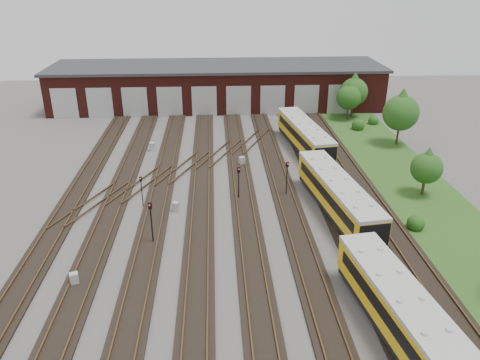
{
  "coord_description": "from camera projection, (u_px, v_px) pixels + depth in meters",
  "views": [
    {
      "loc": [
        -0.55,
        -32.86,
        19.93
      ],
      "look_at": [
        1.67,
        6.51,
        2.0
      ],
      "focal_mm": 35.0,
      "sensor_mm": 36.0,
      "label": 1
    }
  ],
  "objects": [
    {
      "name": "relay_cabinet_2",
      "position": [
        176.0,
        207.0,
        41.81
      ],
      "size": [
        0.66,
        0.61,
        0.88
      ],
      "primitive_type": "cube",
      "rotation": [
        0.0,
        0.0,
        -0.39
      ],
      "color": "#A3A5A8",
      "rests_on": "ground"
    },
    {
      "name": "ground",
      "position": [
        224.0,
        236.0,
        38.14
      ],
      "size": [
        120.0,
        120.0,
        0.0
      ],
      "primitive_type": "plane",
      "color": "#42403D",
      "rests_on": "ground"
    },
    {
      "name": "tree_2",
      "position": [
        401.0,
        109.0,
        55.9
      ],
      "size": [
        4.28,
        4.28,
        7.09
      ],
      "color": "#352718",
      "rests_on": "ground"
    },
    {
      "name": "track_network",
      "position": [
        222.0,
        231.0,
        38.62
      ],
      "size": [
        30.4,
        70.0,
        0.33
      ],
      "color": "black",
      "rests_on": "ground"
    },
    {
      "name": "maintenance_shed",
      "position": [
        217.0,
        85.0,
        73.14
      ],
      "size": [
        51.0,
        12.5,
        6.35
      ],
      "color": "#4C1713",
      "rests_on": "ground"
    },
    {
      "name": "signal_mast_0",
      "position": [
        151.0,
        218.0,
        36.15
      ],
      "size": [
        0.3,
        0.28,
        3.62
      ],
      "rotation": [
        0.0,
        0.0,
        -0.2
      ],
      "color": "black",
      "rests_on": "ground"
    },
    {
      "name": "relay_cabinet_0",
      "position": [
        74.0,
        279.0,
        32.05
      ],
      "size": [
        0.69,
        0.64,
        0.94
      ],
      "primitive_type": "cube",
      "rotation": [
        0.0,
        0.0,
        0.35
      ],
      "color": "#A3A5A8",
      "rests_on": "ground"
    },
    {
      "name": "tree_0",
      "position": [
        354.0,
        89.0,
        66.75
      ],
      "size": [
        3.95,
        3.95,
        6.55
      ],
      "color": "#352718",
      "rests_on": "ground"
    },
    {
      "name": "metro_train",
      "position": [
        337.0,
        195.0,
        40.77
      ],
      "size": [
        4.48,
        46.61,
        2.97
      ],
      "rotation": [
        0.0,
        0.0,
        0.13
      ],
      "color": "black",
      "rests_on": "ground"
    },
    {
      "name": "relay_cabinet_3",
      "position": [
        288.0,
        121.0,
        65.29
      ],
      "size": [
        0.57,
        0.48,
        0.92
      ],
      "primitive_type": "cube",
      "rotation": [
        0.0,
        0.0,
        -0.04
      ],
      "color": "#A3A5A8",
      "rests_on": "ground"
    },
    {
      "name": "relay_cabinet_4",
      "position": [
        242.0,
        161.0,
        51.55
      ],
      "size": [
        0.74,
        0.69,
        0.98
      ],
      "primitive_type": "cube",
      "rotation": [
        0.0,
        0.0,
        0.44
      ],
      "color": "#A3A5A8",
      "rests_on": "ground"
    },
    {
      "name": "signal_mast_3",
      "position": [
        287.0,
        174.0,
        43.99
      ],
      "size": [
        0.29,
        0.28,
        3.46
      ],
      "rotation": [
        0.0,
        0.0,
        0.35
      ],
      "color": "black",
      "rests_on": "ground"
    },
    {
      "name": "bush_1",
      "position": [
        358.0,
        124.0,
        62.82
      ],
      "size": [
        1.69,
        1.69,
        1.69
      ],
      "primitive_type": "sphere",
      "color": "#1E4C15",
      "rests_on": "ground"
    },
    {
      "name": "signal_mast_2",
      "position": [
        239.0,
        179.0,
        43.34
      ],
      "size": [
        0.3,
        0.29,
        3.26
      ],
      "rotation": [
        0.0,
        0.0,
        0.3
      ],
      "color": "black",
      "rests_on": "ground"
    },
    {
      "name": "bush_0",
      "position": [
        416.0,
        221.0,
        38.86
      ],
      "size": [
        1.46,
        1.46,
        1.46
      ],
      "primitive_type": "sphere",
      "color": "#1E4C15",
      "rests_on": "ground"
    },
    {
      "name": "signal_mast_1",
      "position": [
        141.0,
        188.0,
        42.12
      ],
      "size": [
        0.24,
        0.22,
        2.93
      ],
      "rotation": [
        0.0,
        0.0,
        -0.16
      ],
      "color": "black",
      "rests_on": "ground"
    },
    {
      "name": "tree_1",
      "position": [
        349.0,
        94.0,
        65.82
      ],
      "size": [
        3.46,
        3.46,
        5.73
      ],
      "color": "#352718",
      "rests_on": "ground"
    },
    {
      "name": "bush_2",
      "position": [
        374.0,
        119.0,
        65.02
      ],
      "size": [
        1.43,
        1.43,
        1.43
      ],
      "primitive_type": "sphere",
      "color": "#1E4C15",
      "rests_on": "ground"
    },
    {
      "name": "tree_3",
      "position": [
        427.0,
        165.0,
        43.73
      ],
      "size": [
        2.96,
        2.96,
        4.9
      ],
      "color": "#352718",
      "rests_on": "ground"
    },
    {
      "name": "grass_verge",
      "position": [
        406.0,
        180.0,
        48.19
      ],
      "size": [
        8.0,
        55.0,
        0.05
      ],
      "primitive_type": "cube",
      "color": "#1F4617",
      "rests_on": "ground"
    },
    {
      "name": "relay_cabinet_1",
      "position": [
        152.0,
        147.0,
        55.68
      ],
      "size": [
        0.72,
        0.65,
        1.0
      ],
      "primitive_type": "cube",
      "rotation": [
        0.0,
        0.0,
        0.29
      ],
      "color": "#A3A5A8",
      "rests_on": "ground"
    }
  ]
}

